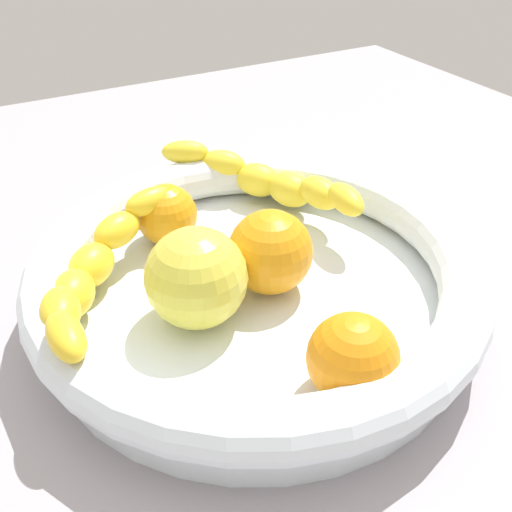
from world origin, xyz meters
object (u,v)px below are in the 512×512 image
at_px(fruit_bowl, 256,277).
at_px(banana_draped_left, 269,180).
at_px(apple_yellow, 196,278).
at_px(orange_mid_right, 349,360).
at_px(banana_draped_right, 92,271).
at_px(orange_mid_left, 167,215).
at_px(orange_front, 270,252).

height_order(fruit_bowl, banana_draped_left, banana_draped_left).
bearing_deg(apple_yellow, orange_mid_right, 25.28).
bearing_deg(banana_draped_right, orange_mid_right, 34.95).
bearing_deg(apple_yellow, orange_mid_left, 170.16).
relative_size(orange_mid_left, apple_yellow, 0.72).
relative_size(fruit_bowl, banana_draped_right, 2.08).
xyz_separation_m(banana_draped_left, orange_mid_left, (0.01, -0.11, -0.00)).
height_order(orange_front, apple_yellow, apple_yellow).
distance_m(banana_draped_right, orange_mid_left, 0.10).
relative_size(fruit_bowl, orange_mid_left, 6.63).
bearing_deg(orange_mid_left, banana_draped_left, 93.18).
xyz_separation_m(banana_draped_left, banana_draped_right, (0.06, -0.19, 0.00)).
bearing_deg(fruit_bowl, orange_mid_left, -159.04).
relative_size(banana_draped_left, orange_front, 2.97).
xyz_separation_m(fruit_bowl, orange_mid_right, (0.13, -0.00, 0.02)).
relative_size(fruit_bowl, orange_front, 5.36).
relative_size(banana_draped_left, orange_mid_right, 3.38).
height_order(banana_draped_right, orange_mid_right, orange_mid_right).
relative_size(banana_draped_left, apple_yellow, 2.65).
relative_size(orange_mid_right, apple_yellow, 0.78).
xyz_separation_m(banana_draped_right, orange_mid_right, (0.17, 0.12, -0.00)).
xyz_separation_m(banana_draped_right, orange_front, (0.04, 0.13, 0.00)).
bearing_deg(orange_mid_right, banana_draped_right, -145.05).
relative_size(banana_draped_right, orange_mid_right, 2.94).
height_order(orange_mid_right, apple_yellow, apple_yellow).
height_order(orange_front, orange_mid_right, orange_front).
height_order(orange_mid_left, apple_yellow, apple_yellow).
xyz_separation_m(banana_draped_left, orange_front, (0.11, -0.06, 0.00)).
relative_size(banana_draped_right, orange_front, 2.58).
distance_m(orange_mid_right, apple_yellow, 0.13).
xyz_separation_m(banana_draped_left, apple_yellow, (0.12, -0.13, 0.01)).
height_order(fruit_bowl, apple_yellow, apple_yellow).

